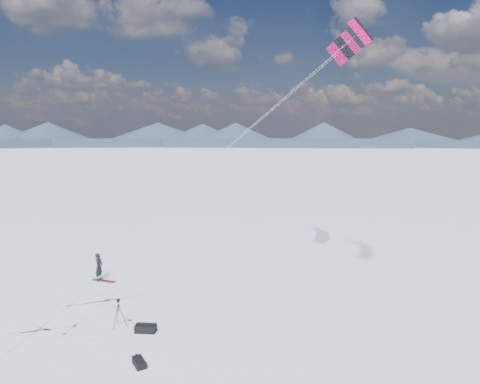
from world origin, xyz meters
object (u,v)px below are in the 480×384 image
at_px(snowboard, 104,281).
at_px(gear_bag_b, 139,362).
at_px(tripod, 119,309).
at_px(snowkiter, 100,280).
at_px(gear_bag_a, 146,328).

distance_m(snowboard, gear_bag_b, 9.79).
bearing_deg(tripod, snowkiter, 115.63).
bearing_deg(tripod, gear_bag_b, -62.49).
relative_size(snowkiter, gear_bag_a, 1.71).
distance_m(snowboard, gear_bag_a, 7.34).
bearing_deg(tripod, gear_bag_a, -20.80).
xyz_separation_m(snowkiter, gear_bag_b, (7.24, -6.94, 0.14)).
xyz_separation_m(snowboard, gear_bag_a, (5.74, -4.58, 0.16)).
distance_m(snowkiter, gear_bag_b, 10.03).
relative_size(snowkiter, tripod, 1.27).
height_order(snowkiter, snowboard, snowkiter).
relative_size(snowkiter, snowboard, 1.08).
relative_size(snowboard, gear_bag_a, 1.58).
height_order(snowkiter, gear_bag_b, snowkiter).
distance_m(snowkiter, snowboard, 0.31).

